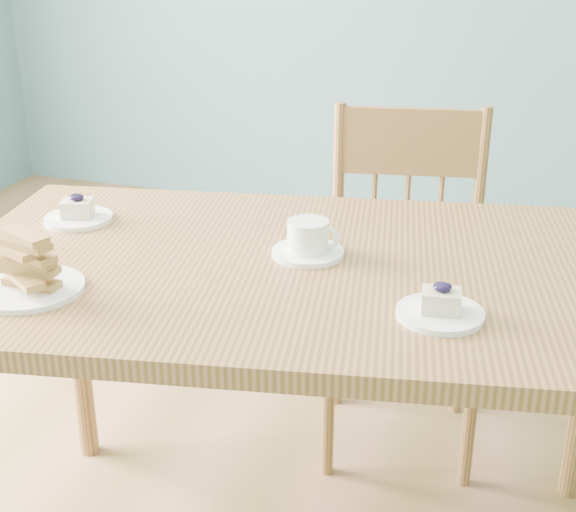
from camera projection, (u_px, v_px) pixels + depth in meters
The scene contains 6 objects.
dining_table at pixel (308, 298), 1.64m from camera, with size 1.60×1.10×0.79m.
dining_chair at pixel (404, 283), 2.22m from camera, with size 0.51×0.49×0.96m.
cheesecake_plate_near at pixel (441, 308), 1.38m from camera, with size 0.15×0.15×0.06m.
cheesecake_plate_far at pixel (78, 214), 1.82m from camera, with size 0.15×0.15×0.06m.
coffee_cup at pixel (309, 241), 1.63m from camera, with size 0.15×0.15×0.07m.
biscotti_plate at pixel (27, 271), 1.47m from camera, with size 0.20×0.20×0.12m.
Camera 1 is at (0.43, -1.40, 1.42)m, focal length 50.00 mm.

